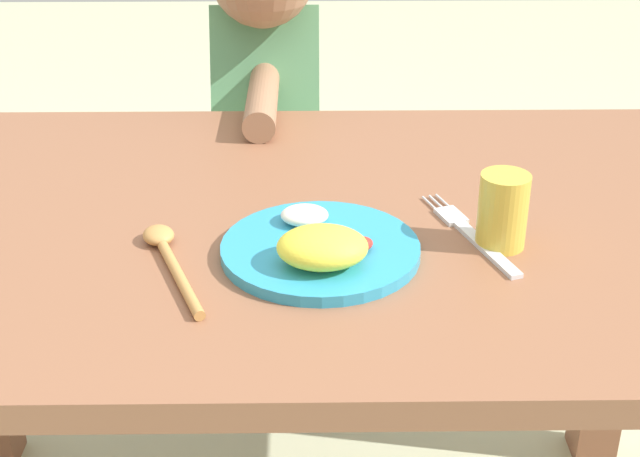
{
  "coord_description": "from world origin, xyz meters",
  "views": [
    {
      "loc": [
        0.03,
        -1.1,
        1.23
      ],
      "look_at": [
        0.04,
        -0.08,
        0.7
      ],
      "focal_mm": 51.64,
      "sensor_mm": 36.0,
      "label": 1
    }
  ],
  "objects_px": {
    "drinking_cup": "(503,211)",
    "person": "(268,145)",
    "plate": "(321,247)",
    "fork": "(471,234)",
    "spoon": "(168,254)"
  },
  "relations": [
    {
      "from": "fork",
      "to": "spoon",
      "type": "bearing_deg",
      "value": 79.45
    },
    {
      "from": "plate",
      "to": "drinking_cup",
      "type": "bearing_deg",
      "value": 8.74
    },
    {
      "from": "plate",
      "to": "fork",
      "type": "xyz_separation_m",
      "value": [
        0.19,
        0.06,
        -0.01
      ]
    },
    {
      "from": "fork",
      "to": "spoon",
      "type": "xyz_separation_m",
      "value": [
        -0.38,
        -0.06,
        0.01
      ]
    },
    {
      "from": "fork",
      "to": "person",
      "type": "distance_m",
      "value": 0.7
    },
    {
      "from": "plate",
      "to": "drinking_cup",
      "type": "height_order",
      "value": "drinking_cup"
    },
    {
      "from": "drinking_cup",
      "to": "plate",
      "type": "bearing_deg",
      "value": -171.26
    },
    {
      "from": "plate",
      "to": "person",
      "type": "relative_size",
      "value": 0.25
    },
    {
      "from": "fork",
      "to": "plate",
      "type": "bearing_deg",
      "value": 87.64
    },
    {
      "from": "spoon",
      "to": "drinking_cup",
      "type": "relative_size",
      "value": 2.23
    },
    {
      "from": "person",
      "to": "spoon",
      "type": "bearing_deg",
      "value": 82.14
    },
    {
      "from": "drinking_cup",
      "to": "person",
      "type": "relative_size",
      "value": 0.1
    },
    {
      "from": "fork",
      "to": "spoon",
      "type": "distance_m",
      "value": 0.38
    },
    {
      "from": "fork",
      "to": "person",
      "type": "xyz_separation_m",
      "value": [
        -0.29,
        0.63,
        -0.13
      ]
    },
    {
      "from": "fork",
      "to": "drinking_cup",
      "type": "bearing_deg",
      "value": -144.72
    }
  ]
}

